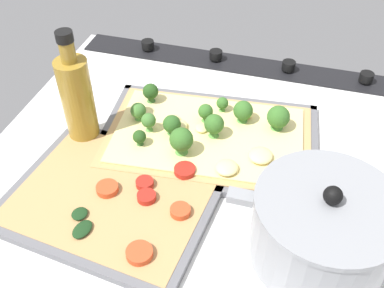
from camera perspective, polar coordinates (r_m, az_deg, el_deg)
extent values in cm
cube|color=white|center=(75.65, 3.08, -3.77)|extent=(78.73, 70.56, 3.00)
cube|color=black|center=(98.99, 7.52, 9.91)|extent=(75.58, 7.00, 0.80)
cylinder|color=black|center=(98.63, 21.30, 7.94)|extent=(2.80, 2.80, 1.80)
cylinder|color=black|center=(97.78, 12.18, 9.74)|extent=(2.80, 2.80, 1.80)
cylinder|color=black|center=(99.45, 3.05, 11.27)|extent=(2.80, 2.80, 1.80)
cylinder|color=black|center=(103.51, -5.65, 12.47)|extent=(2.80, 2.80, 1.80)
cube|color=slate|center=(78.94, 2.07, 0.43)|extent=(39.66, 28.05, 0.50)
cube|color=slate|center=(87.75, 3.32, 5.69)|extent=(37.55, 4.55, 1.30)
cube|color=slate|center=(70.40, 0.52, -5.65)|extent=(37.55, 4.55, 1.30)
cube|color=slate|center=(78.88, 15.23, -1.02)|extent=(3.41, 24.80, 1.30)
cube|color=slate|center=(82.57, -10.49, 2.21)|extent=(3.41, 24.80, 1.30)
cube|color=tan|center=(78.44, 2.08, 0.84)|extent=(37.05, 25.45, 1.00)
cube|color=#EFDB8C|center=(77.98, 2.09, 1.22)|extent=(34.05, 22.96, 0.40)
cone|color=#5B9F46|center=(82.76, 3.85, 4.53)|extent=(1.21, 1.21, 0.85)
sphere|color=#386B28|center=(82.00, 3.89, 5.21)|extent=(2.20, 2.20, 2.20)
cone|color=#427635|center=(85.11, -5.22, 5.77)|extent=(1.62, 1.62, 1.13)
sphere|color=#264C1C|center=(84.13, -5.29, 6.69)|extent=(2.95, 2.95, 2.95)
cone|color=#68AD54|center=(81.19, -6.76, 3.43)|extent=(1.55, 1.55, 0.85)
sphere|color=#427533|center=(80.27, -6.85, 4.25)|extent=(2.81, 2.81, 2.81)
cone|color=#5B9F46|center=(80.22, 1.72, 3.31)|extent=(1.46, 1.46, 1.10)
sphere|color=#386B28|center=(79.25, 1.74, 4.18)|extent=(2.65, 2.65, 2.65)
cone|color=#427635|center=(76.04, -6.62, 0.24)|extent=(1.24, 1.24, 0.82)
sphere|color=#264C1C|center=(75.21, -6.69, 0.95)|extent=(2.26, 2.26, 2.26)
cone|color=#5B9F46|center=(77.06, 2.79, 1.45)|extent=(1.87, 1.87, 1.34)
sphere|color=#386B28|center=(75.80, 2.83, 2.56)|extent=(3.40, 3.40, 3.40)
cone|color=#68AD54|center=(78.49, -5.47, 2.13)|extent=(1.40, 1.40, 1.22)
sphere|color=#427533|center=(77.49, -5.55, 3.01)|extent=(2.55, 2.55, 2.55)
cone|color=#5B9F46|center=(74.11, -1.26, -0.48)|extent=(2.16, 2.16, 1.37)
sphere|color=#386B28|center=(72.66, -1.28, 0.76)|extent=(3.94, 3.94, 3.94)
cone|color=#5B9F46|center=(80.69, 6.41, 3.26)|extent=(1.91, 1.91, 1.02)
sphere|color=#386B28|center=(79.57, 6.51, 4.27)|extent=(3.48, 3.48, 3.48)
cone|color=#4D8B3F|center=(77.67, -2.54, 1.64)|extent=(1.71, 1.71, 0.90)
sphere|color=#2D5B23|center=(76.62, -2.58, 2.56)|extent=(3.12, 3.12, 3.12)
cone|color=#5B9F46|center=(80.04, 10.75, 2.31)|extent=(2.18, 2.18, 1.00)
sphere|color=#386B28|center=(78.80, 10.93, 3.41)|extent=(3.96, 3.96, 3.96)
ellipsoid|color=#EFDB8C|center=(78.38, 1.22, 2.05)|extent=(3.36, 3.38, 0.86)
ellipsoid|color=#EFDB8C|center=(71.17, 4.44, -3.01)|extent=(5.00, 5.05, 1.32)
ellipsoid|color=#EFDB8C|center=(73.72, 8.72, -1.45)|extent=(5.07, 5.13, 1.41)
ellipsoid|color=#EFDB8C|center=(79.95, -2.25, 3.05)|extent=(3.61, 3.79, 1.06)
ellipsoid|color=#EFDB8C|center=(82.00, 6.95, 3.85)|extent=(2.45, 2.85, 0.97)
ellipsoid|color=#EFDB8C|center=(78.60, -1.70, 2.30)|extent=(4.03, 4.23, 1.16)
cube|color=slate|center=(70.56, -9.99, -6.87)|extent=(33.11, 28.34, 0.50)
cube|color=slate|center=(77.27, -5.66, -0.51)|extent=(30.46, 4.58, 1.30)
cube|color=slate|center=(64.71, -15.40, -13.96)|extent=(30.46, 4.58, 1.30)
cube|color=slate|center=(65.71, 1.26, -10.43)|extent=(3.98, 25.09, 1.30)
cube|color=slate|center=(77.35, -19.45, -3.26)|extent=(3.98, 25.09, 1.30)
cube|color=tan|center=(70.03, -10.05, -6.50)|extent=(30.46, 25.69, 0.90)
cylinder|color=#B22319|center=(71.32, -0.93, -3.38)|extent=(3.44, 3.44, 1.00)
cylinder|color=#D14723|center=(65.88, -1.50, -8.49)|extent=(3.01, 3.01, 1.00)
cylinder|color=#D14723|center=(61.97, -6.70, -13.61)|extent=(3.66, 3.66, 1.00)
cylinder|color=#B22319|center=(67.93, -5.80, -6.69)|extent=(2.87, 2.87, 1.00)
cylinder|color=#B22319|center=(69.81, -6.03, -4.97)|extent=(2.77, 2.77, 1.00)
cylinder|color=#D14723|center=(69.88, -10.72, -5.59)|extent=(3.39, 3.39, 1.00)
ellipsoid|color=#193819|center=(67.65, -14.10, -8.58)|extent=(2.58, 2.75, 0.60)
ellipsoid|color=#193819|center=(70.54, -11.02, -5.18)|extent=(3.74, 3.74, 0.60)
ellipsoid|color=#193819|center=(65.79, -13.78, -10.48)|extent=(2.96, 3.83, 0.60)
cylinder|color=gray|center=(62.38, 16.18, -10.47)|extent=(18.56, 18.56, 9.81)
cylinder|color=gray|center=(58.39, 17.17, -7.30)|extent=(18.93, 18.93, 0.80)
sphere|color=black|center=(57.23, 17.49, -6.26)|extent=(2.40, 2.40, 2.40)
cube|color=gray|center=(59.80, 6.23, -6.70)|extent=(3.60, 2.00, 1.20)
cylinder|color=olive|center=(77.13, -14.26, 5.14)|extent=(5.34, 5.34, 15.82)
cylinder|color=olive|center=(71.91, -15.56, 11.26)|extent=(2.40, 2.40, 3.50)
cylinder|color=black|center=(70.69, -15.94, 13.02)|extent=(2.67, 2.67, 1.60)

